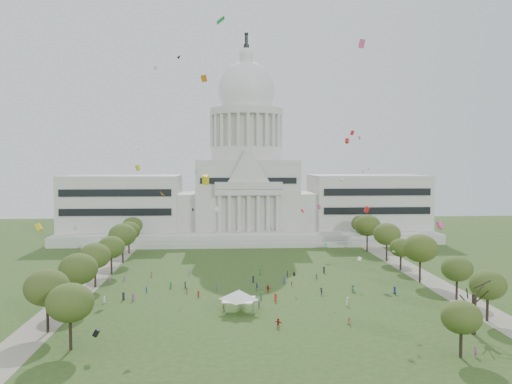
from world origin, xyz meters
The scene contains 36 objects.
ground centered at (0.00, 0.00, 0.00)m, with size 400.00×400.00×0.00m, color #2D4A1C.
capitol centered at (0.00, 113.59, 22.30)m, with size 160.00×64.50×91.30m.
path_left centered at (-48.00, 30.00, 0.02)m, with size 8.00×160.00×0.04m, color gray.
path_right centered at (48.00, 30.00, 0.02)m, with size 8.00×160.00×0.04m, color gray.
row_tree_l_0 centered at (-45.26, -21.68, 8.95)m, with size 8.85×8.85×12.59m.
row_tree_r_0 centered at (44.94, -19.59, 7.75)m, with size 7.67×7.67×10.91m.
row_tree_l_1 centered at (-44.07, -2.96, 8.95)m, with size 8.86×8.86×12.59m.
row_tree_r_1 centered at (46.22, -1.75, 7.66)m, with size 7.58×7.58×10.78m.
row_tree_l_2 centered at (-45.04, 17.30, 8.51)m, with size 8.42×8.42×11.97m.
row_tree_r_2 centered at (44.17, 17.44, 9.66)m, with size 9.55×9.55×13.58m.
row_tree_l_3 centered at (-44.09, 33.92, 8.21)m, with size 8.12×8.12×11.55m.
row_tree_r_3 centered at (44.40, 34.48, 7.08)m, with size 7.01×7.01×9.98m.
row_tree_l_4 centered at (-44.08, 52.42, 9.39)m, with size 9.29×9.29×13.21m.
row_tree_r_4 centered at (44.76, 50.04, 9.29)m, with size 9.19×9.19×13.06m.
row_tree_l_5 centered at (-45.22, 71.01, 8.42)m, with size 8.33×8.33×11.85m.
row_tree_r_5 centered at (43.49, 70.19, 9.93)m, with size 9.82×9.82×13.96m.
row_tree_l_6 centered at (-46.87, 89.14, 8.27)m, with size 8.19×8.19×11.64m.
row_tree_r_6 centered at (45.96, 88.13, 8.51)m, with size 8.42×8.42×11.97m.
near_tree_0 centered at (-38.00, -32.00, 8.56)m, with size 8.47×8.47×12.04m.
near_tree_1 centered at (30.00, -40.00, 7.00)m, with size 6.93×6.93×9.86m.
big_bare_tree centered at (38.00, -28.00, 8.67)m, with size 6.00×5.00×12.80m.
event_tent centered at (-7.22, -9.54, 4.05)m, with size 10.85×10.85×5.23m.
person_0 centered at (32.95, 4.91, 0.98)m, with size 0.95×0.62×1.95m, color navy.
person_1 centered at (32.63, -40.00, 0.89)m, with size 0.65×0.48×1.79m, color #994C8C.
person_2 centered at (23.35, 7.99, 0.89)m, with size 0.87×0.53×1.78m, color silver.
person_3 centered at (14.12, 5.36, 0.90)m, with size 1.16×0.60×1.80m, color #26262B.
person_4 centered at (-1.88, 10.79, 1.00)m, with size 1.17×0.64×2.00m, color navy.
person_5 centered at (0.85, 8.68, 0.96)m, with size 1.78×0.70×1.92m, color #B21E1E.
person_6 centered at (15.28, -20.01, 0.79)m, with size 0.78×0.51×1.59m, color olive.
person_7 centered at (-10.70, -8.00, 0.86)m, with size 0.63×0.46×1.71m, color olive.
person_8 centered at (-20.09, 9.06, 0.74)m, with size 0.72×0.44×1.48m, color olive.
person_9 centered at (18.40, -5.09, 0.96)m, with size 1.24×0.64×1.92m, color silver.
person_10 centered at (7.88, 15.28, 0.66)m, with size 0.78×0.43×1.33m, color #B21E1E.
person_11 centered at (0.42, -21.14, 0.94)m, with size 1.75×0.69×1.88m, color #B21E1E.
distant_crowd centered at (-10.35, 14.42, 0.88)m, with size 65.15×37.73×1.93m.
kite_swarm centered at (3.27, 6.90, 27.57)m, with size 82.92×105.21×62.41m.
Camera 1 is at (-10.80, -128.98, 33.49)m, focal length 38.00 mm.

